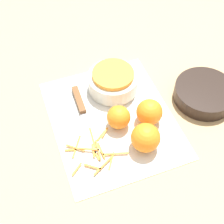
{
  "coord_description": "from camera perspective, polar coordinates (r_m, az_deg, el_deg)",
  "views": [
    {
      "loc": [
        0.53,
        -0.19,
        0.77
      ],
      "look_at": [
        0.0,
        0.0,
        0.04
      ],
      "focal_mm": 50.0,
      "sensor_mm": 36.0,
      "label": 1
    }
  ],
  "objects": [
    {
      "name": "orange_back",
      "position": [
        0.92,
        6.85,
        -0.0
      ],
      "size": [
        0.08,
        0.08,
        0.08
      ],
      "color": "orange",
      "rests_on": "cutting_board"
    },
    {
      "name": "bowl_speckled",
      "position": [
        1.0,
        0.19,
        5.75
      ],
      "size": [
        0.16,
        0.16,
        0.07
      ],
      "color": "silver",
      "rests_on": "cutting_board"
    },
    {
      "name": "ground_plane",
      "position": [
        0.95,
        0.0,
        -1.31
      ],
      "size": [
        4.0,
        4.0,
        0.0
      ],
      "primitive_type": "plane",
      "color": "tan"
    },
    {
      "name": "orange_left",
      "position": [
        0.86,
        6.15,
        -4.69
      ],
      "size": [
        0.08,
        0.08,
        0.08
      ],
      "color": "orange",
      "rests_on": "cutting_board"
    },
    {
      "name": "orange_right",
      "position": [
        0.91,
        1.22,
        -0.95
      ],
      "size": [
        0.07,
        0.07,
        0.07
      ],
      "color": "orange",
      "rests_on": "cutting_board"
    },
    {
      "name": "knife",
      "position": [
        0.97,
        -5.66,
        1.01
      ],
      "size": [
        0.25,
        0.03,
        0.02
      ],
      "rotation": [
        0.0,
        0.0,
        -0.03
      ],
      "color": "brown",
      "rests_on": "cutting_board"
    },
    {
      "name": "cutting_board",
      "position": [
        0.95,
        0.0,
        -1.21
      ],
      "size": [
        0.43,
        0.36,
        0.01
      ],
      "color": "silver",
      "rests_on": "ground_plane"
    },
    {
      "name": "bowl_dark",
      "position": [
        1.03,
        16.51,
        3.3
      ],
      "size": [
        0.19,
        0.19,
        0.05
      ],
      "color": "black",
      "rests_on": "ground_plane"
    },
    {
      "name": "peel_pile",
      "position": [
        0.88,
        -3.26,
        -7.15
      ],
      "size": [
        0.15,
        0.17,
        0.01
      ],
      "color": "gold",
      "rests_on": "cutting_board"
    }
  ]
}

